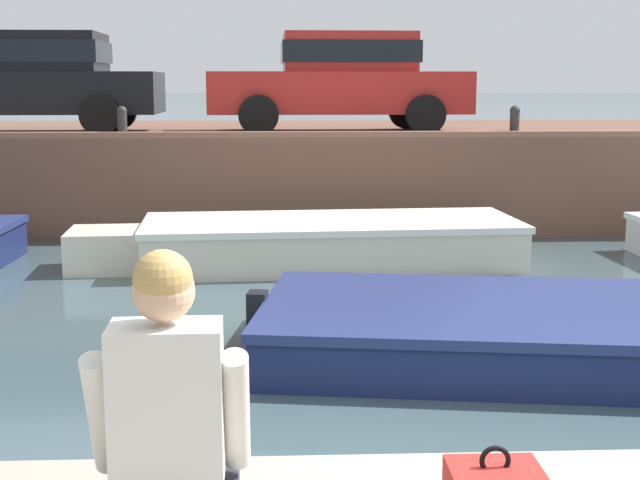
{
  "coord_description": "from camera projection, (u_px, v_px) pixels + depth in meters",
  "views": [
    {
      "loc": [
        -0.86,
        -3.37,
        2.25
      ],
      "look_at": [
        -0.56,
        3.29,
        1.08
      ],
      "focal_mm": 50.0,
      "sensor_mm": 36.0,
      "label": 1
    }
  ],
  "objects": [
    {
      "name": "car_left_inner_black",
      "position": [
        28.0,
        78.0,
        13.87
      ],
      "size": [
        4.22,
        1.97,
        1.54
      ],
      "color": "black",
      "rests_on": "far_quay_wall"
    },
    {
      "name": "car_centre_red",
      "position": [
        342.0,
        78.0,
        14.08
      ],
      "size": [
        4.07,
        2.05,
        1.54
      ],
      "color": "#B2231E",
      "rests_on": "far_quay_wall"
    },
    {
      "name": "far_quay_wall",
      "position": [
        329.0,
        169.0,
        15.81
      ],
      "size": [
        60.0,
        6.0,
        1.48
      ],
      "primitive_type": "cube",
      "color": "brown",
      "rests_on": "ground"
    },
    {
      "name": "far_wall_coping",
      "position": [
        340.0,
        134.0,
        12.84
      ],
      "size": [
        60.0,
        0.24,
        0.08
      ],
      "primitive_type": "cube",
      "color": "brown",
      "rests_on": "far_quay_wall"
    },
    {
      "name": "mooring_bollard_east",
      "position": [
        515.0,
        120.0,
        13.04
      ],
      "size": [
        0.15,
        0.15,
        0.44
      ],
      "color": "#2D2B28",
      "rests_on": "far_quay_wall"
    },
    {
      "name": "person_seated_left",
      "position": [
        169.0,
        424.0,
        2.93
      ],
      "size": [
        0.54,
        0.53,
        0.96
      ],
      "color": "#282833",
      "rests_on": "near_quay"
    },
    {
      "name": "boat_moored_central_cream",
      "position": [
        312.0,
        243.0,
        11.13
      ],
      "size": [
        5.62,
        2.07,
        0.57
      ],
      "color": "silver",
      "rests_on": "ground"
    },
    {
      "name": "ground_plane",
      "position": [
        373.0,
        326.0,
        8.36
      ],
      "size": [
        400.0,
        400.0,
        0.0
      ],
      "primitive_type": "plane",
      "color": "#3D5156"
    },
    {
      "name": "mooring_bollard_mid",
      "position": [
        122.0,
        120.0,
        12.79
      ],
      "size": [
        0.15,
        0.15,
        0.44
      ],
      "color": "#2D2B28",
      "rests_on": "far_quay_wall"
    }
  ]
}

